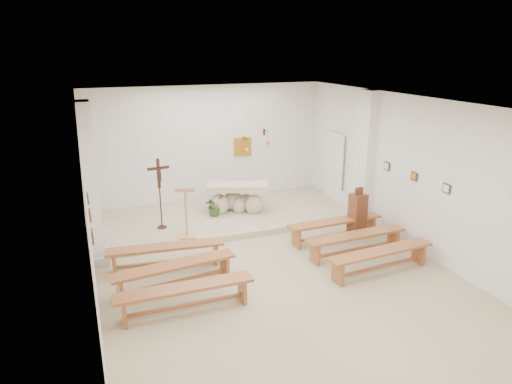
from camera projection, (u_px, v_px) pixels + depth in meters
name	position (u px, v px, depth m)	size (l,w,h in m)	color
ground	(276.00, 275.00, 9.45)	(7.00, 10.00, 0.00)	#C9B991
wall_left	(89.00, 218.00, 7.71)	(0.02, 10.00, 3.50)	silver
wall_right	(421.00, 177.00, 10.13)	(0.02, 10.00, 3.50)	silver
wall_back	(209.00, 146.00, 13.35)	(7.00, 0.02, 3.50)	silver
ceiling	(279.00, 105.00, 8.39)	(7.00, 10.00, 0.02)	silver
sanctuary_platform	(225.00, 216.00, 12.53)	(6.98, 3.00, 0.15)	beige
pilaster_left	(91.00, 185.00, 9.53)	(0.26, 0.55, 3.50)	white
pilaster_right	(365.00, 158.00, 11.86)	(0.26, 0.55, 3.50)	white
gold_wall_relief	(243.00, 147.00, 13.72)	(0.55, 0.04, 0.55)	gold
sanctuary_lamp	(267.00, 141.00, 13.69)	(0.11, 0.36, 0.44)	black
station_frame_left_front	(92.00, 237.00, 7.02)	(0.03, 0.20, 0.20)	#42311D
station_frame_left_mid	(90.00, 215.00, 7.90)	(0.03, 0.20, 0.20)	#42311D
station_frame_left_rear	(88.00, 198.00, 8.79)	(0.03, 0.20, 0.20)	#42311D
station_frame_right_front	(447.00, 188.00, 9.42)	(0.03, 0.20, 0.20)	#42311D
station_frame_right_mid	(414.00, 176.00, 10.31)	(0.03, 0.20, 0.20)	#42311D
station_frame_right_rear	(387.00, 166.00, 11.20)	(0.03, 0.20, 0.20)	#42311D
radiator_left	(94.00, 238.00, 10.58)	(0.10, 0.85, 0.52)	silver
radiator_right	(349.00, 203.00, 12.95)	(0.10, 0.85, 0.52)	silver
altar	(237.00, 200.00, 12.60)	(1.81, 1.21, 0.87)	beige
lectern	(186.00, 212.00, 10.77)	(0.53, 0.48, 1.30)	tan
crucifix_stand	(160.00, 188.00, 11.22)	(0.54, 0.24, 1.79)	#331A10
potted_plant	(214.00, 206.00, 12.30)	(0.50, 0.44, 0.56)	#2A5120
donation_pedestal	(357.00, 216.00, 11.17)	(0.37, 0.37, 1.29)	brown
bench_left_front	(166.00, 251.00, 9.63)	(2.48, 0.67, 0.52)	#AB5E31
bench_right_front	(335.00, 225.00, 11.06)	(2.46, 0.47, 0.52)	#AB5E31
bench_left_second	(175.00, 270.00, 8.82)	(2.48, 0.68, 0.52)	#AB5E31
bench_right_second	(356.00, 239.00, 10.24)	(2.46, 0.47, 0.52)	#AB5E31
bench_left_third	(185.00, 293.00, 8.01)	(2.45, 0.42, 0.52)	#AB5E31
bench_right_third	(381.00, 256.00, 9.43)	(2.47, 0.55, 0.52)	#AB5E31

